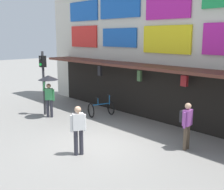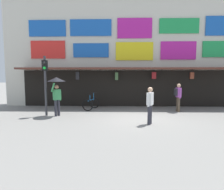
% 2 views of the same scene
% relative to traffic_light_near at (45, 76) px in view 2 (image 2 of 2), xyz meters
% --- Properties ---
extents(ground_plane, '(80.00, 80.00, 0.00)m').
position_rel_traffic_light_near_xyz_m(ground_plane, '(4.99, -0.69, -2.14)').
color(ground_plane, gray).
extents(shopfront, '(18.00, 2.60, 8.00)m').
position_rel_traffic_light_near_xyz_m(shopfront, '(4.99, 3.88, 1.82)').
color(shopfront, beige).
rests_on(shopfront, ground).
extents(traffic_light_near, '(0.31, 0.34, 3.20)m').
position_rel_traffic_light_near_xyz_m(traffic_light_near, '(0.00, 0.00, 0.00)').
color(traffic_light_near, '#38383D').
rests_on(traffic_light_near, ground).
extents(bicycle_parked, '(0.99, 1.30, 1.05)m').
position_rel_traffic_light_near_xyz_m(bicycle_parked, '(2.18, 1.91, -1.75)').
color(bicycle_parked, black).
rests_on(bicycle_parked, ground).
extents(pedestrian_with_umbrella, '(0.96, 0.96, 2.08)m').
position_rel_traffic_light_near_xyz_m(pedestrian_with_umbrella, '(0.62, -0.08, -0.50)').
color(pedestrian_with_umbrella, '#2D2D38').
rests_on(pedestrian_with_umbrella, ground).
extents(pedestrian_in_purple, '(0.38, 0.53, 1.68)m').
position_rel_traffic_light_near_xyz_m(pedestrian_in_purple, '(7.46, 1.32, -1.16)').
color(pedestrian_in_purple, brown).
rests_on(pedestrian_in_purple, ground).
extents(pedestrian_in_black, '(0.36, 0.48, 1.68)m').
position_rel_traffic_light_near_xyz_m(pedestrian_in_black, '(5.31, -1.75, -1.19)').
color(pedestrian_in_black, '#2D2D38').
rests_on(pedestrian_in_black, ground).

